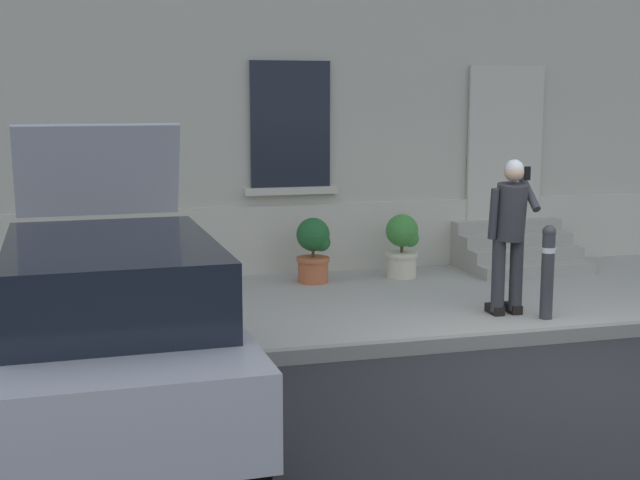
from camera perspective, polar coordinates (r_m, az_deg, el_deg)
The scene contains 11 objects.
ground_plane at distance 8.71m, azimuth 15.67°, elevation -8.26°, with size 80.00×80.00×0.00m, color #232326.
sidewalk at distance 11.09m, azimuth 8.28°, elevation -3.82°, with size 24.00×3.60×0.15m, color #99968E.
curb_edge at distance 9.47m, azimuth 12.78°, elevation -6.25°, with size 24.00×0.12×0.15m, color gray.
building_facade at distance 13.17m, azimuth 4.25°, elevation 14.30°, with size 24.00×1.52×7.50m.
entrance_stoop at distance 12.89m, azimuth 12.57°, elevation -0.68°, with size 1.65×1.28×0.64m.
hatchback_car_silver at distance 7.11m, azimuth -13.33°, elevation -5.43°, with size 1.88×4.11×2.34m.
bollard_near_person at distance 9.93m, azimuth 14.56°, elevation -1.81°, with size 0.15×0.15×1.04m.
person_on_phone at distance 9.93m, azimuth 12.23°, elevation 0.84°, with size 0.51×0.47×1.75m.
planter_olive at distance 11.20m, azimuth -13.30°, elevation -1.08°, with size 0.44×0.44×0.86m.
planter_terracotta at distance 11.51m, azimuth -0.41°, elevation -0.55°, with size 0.44×0.44×0.86m.
planter_cream at distance 11.90m, azimuth 5.38°, elevation -0.26°, with size 0.44×0.44×0.86m.
Camera 1 is at (-4.34, -7.10, 2.58)m, focal length 49.29 mm.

